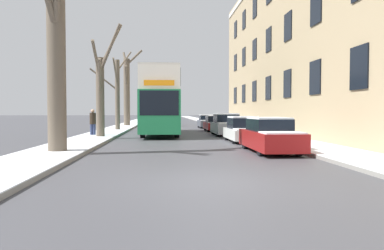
{
  "coord_description": "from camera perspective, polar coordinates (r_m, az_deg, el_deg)",
  "views": [
    {
      "loc": [
        -1.18,
        -8.9,
        1.7
      ],
      "look_at": [
        0.44,
        13.02,
        0.91
      ],
      "focal_mm": 35.0,
      "sensor_mm": 36.0,
      "label": 1
    }
  ],
  "objects": [
    {
      "name": "parked_car_1",
      "position": [
        21.2,
        7.78,
        -0.78
      ],
      "size": [
        1.68,
        4.04,
        1.43
      ],
      "color": "silver",
      "rests_on": "ground"
    },
    {
      "name": "sidewalk_left",
      "position": [
        62.08,
        -8.25,
        0.56
      ],
      "size": [
        2.55,
        130.0,
        0.16
      ],
      "color": "gray",
      "rests_on": "ground"
    },
    {
      "name": "terrace_facade_right",
      "position": [
        31.4,
        19.73,
        11.52
      ],
      "size": [
        9.1,
        35.68,
        13.83
      ],
      "color": "tan",
      "rests_on": "ground"
    },
    {
      "name": "ground_plane",
      "position": [
        9.14,
        3.3,
        -8.67
      ],
      "size": [
        320.0,
        320.0,
        0.0
      ],
      "primitive_type": "plane",
      "color": "#424247"
    },
    {
      "name": "bare_tree_left_1",
      "position": [
        23.8,
        -13.68,
        5.28
      ],
      "size": [
        1.8,
        2.19,
        6.89
      ],
      "color": "brown",
      "rests_on": "ground"
    },
    {
      "name": "oncoming_van",
      "position": [
        48.37,
        -5.24,
        1.48
      ],
      "size": [
        1.94,
        5.0,
        2.22
      ],
      "color": "#333842",
      "rests_on": "ground"
    },
    {
      "name": "bare_tree_left_3",
      "position": [
        42.38,
        -9.88,
        5.28
      ],
      "size": [
        2.41,
        3.31,
        8.53
      ],
      "color": "brown",
      "rests_on": "ground"
    },
    {
      "name": "bare_tree_left_0",
      "position": [
        15.86,
        -19.62,
        11.82
      ],
      "size": [
        2.54,
        3.64,
        8.63
      ],
      "color": "brown",
      "rests_on": "ground"
    },
    {
      "name": "double_decker_bus",
      "position": [
        27.81,
        -4.85,
        3.89
      ],
      "size": [
        2.57,
        11.78,
        4.57
      ],
      "color": "#1E7A47",
      "rests_on": "ground"
    },
    {
      "name": "bare_tree_left_2",
      "position": [
        32.77,
        -11.36,
        4.96
      ],
      "size": [
        3.37,
        4.22,
        7.13
      ],
      "color": "brown",
      "rests_on": "ground"
    },
    {
      "name": "parked_car_2",
      "position": [
        26.78,
        5.25,
        -0.04
      ],
      "size": [
        1.82,
        4.25,
        1.58
      ],
      "color": "#9EA3AD",
      "rests_on": "ground"
    },
    {
      "name": "parked_car_3",
      "position": [
        32.54,
        3.57,
        0.19
      ],
      "size": [
        1.71,
        4.02,
        1.37
      ],
      "color": "maroon",
      "rests_on": "ground"
    },
    {
      "name": "parked_car_4",
      "position": [
        38.61,
        2.34,
        0.49
      ],
      "size": [
        1.78,
        4.06,
        1.37
      ],
      "color": "#474C56",
      "rests_on": "ground"
    },
    {
      "name": "sidewalk_right",
      "position": [
        62.29,
        2.0,
        0.59
      ],
      "size": [
        2.55,
        130.0,
        0.16
      ],
      "color": "gray",
      "rests_on": "ground"
    },
    {
      "name": "parked_car_0",
      "position": [
        16.02,
        11.76,
        -1.64
      ],
      "size": [
        1.69,
        4.6,
        1.46
      ],
      "color": "maroon",
      "rests_on": "ground"
    },
    {
      "name": "pedestrian_left_sidewalk",
      "position": [
        25.56,
        -14.88,
        0.48
      ],
      "size": [
        0.4,
        0.4,
        1.86
      ],
      "rotation": [
        0.0,
        0.0,
        3.02
      ],
      "color": "navy",
      "rests_on": "ground"
    }
  ]
}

